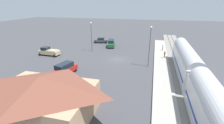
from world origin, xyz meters
TOP-DOWN VIEW (x-y plane):
  - ground_plane at (0.00, 0.00)m, footprint 200.00×200.00m
  - railway_track at (-14.00, 0.00)m, footprint 4.80×70.00m
  - platform at (-10.00, 0.00)m, footprint 3.20×46.00m
  - passenger_train at (-14.00, 13.91)m, footprint 2.93×36.27m
  - station_building at (4.00, 22.00)m, footprint 12.07×8.75m
  - pedestrian_on_platform at (-10.74, -3.13)m, footprint 0.36×0.36m
  - pedestrian_waiting_far at (-10.52, -9.72)m, footprint 0.36×0.36m
  - pickup_tan at (17.86, 1.22)m, footprint 5.49×2.70m
  - sedan_charcoal at (9.24, -15.34)m, footprint 4.77×2.92m
  - suv_green at (4.56, -11.06)m, footprint 2.87×5.19m
  - suv_red at (7.77, 10.74)m, footprint 3.03×5.22m
  - light_pole_near_platform at (-7.20, 2.72)m, footprint 0.44×0.44m
  - light_pole_lot_center at (8.51, -5.09)m, footprint 0.44×0.44m

SIDE VIEW (x-z plane):
  - ground_plane at x=0.00m, z-range 0.00..0.00m
  - railway_track at x=-14.00m, z-range -0.06..0.24m
  - platform at x=-10.00m, z-range 0.00..0.30m
  - sedan_charcoal at x=9.24m, z-range 0.01..1.75m
  - pickup_tan at x=17.86m, z-range -0.04..2.10m
  - suv_green at x=4.56m, z-range 0.04..2.26m
  - suv_red at x=7.77m, z-range 0.04..2.26m
  - pedestrian_on_platform at x=-10.74m, z-range 0.43..2.14m
  - pedestrian_waiting_far at x=-10.52m, z-range 0.43..2.14m
  - station_building at x=4.00m, z-range 0.09..5.23m
  - passenger_train at x=-14.00m, z-range 0.37..5.35m
  - light_pole_lot_center at x=8.51m, z-range 1.01..8.98m
  - light_pole_near_platform at x=-7.20m, z-range 1.03..9.47m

